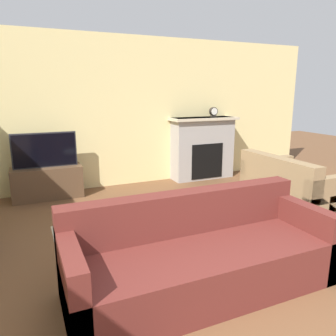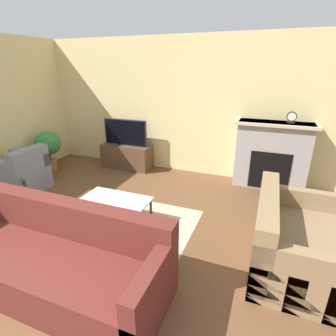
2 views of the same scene
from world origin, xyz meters
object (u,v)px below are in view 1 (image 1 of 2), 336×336
object	(u,v)px
coffee_table	(150,209)
mantel_clock	(213,112)
couch_sectional	(200,257)
couch_loveseat	(293,190)
tv	(45,150)

from	to	relation	value
coffee_table	mantel_clock	size ratio (longest dim) A/B	5.00
couch_sectional	couch_loveseat	world-z (taller)	same
tv	couch_sectional	world-z (taller)	tv
tv	coffee_table	bearing A→B (deg)	-64.36
couch_sectional	coffee_table	size ratio (longest dim) A/B	2.45
couch_loveseat	mantel_clock	distance (m)	2.37
tv	couch_sectional	bearing A→B (deg)	-72.20
tv	couch_loveseat	distance (m)	3.92
tv	coffee_table	xyz separation A→B (m)	(1.00, -2.09, -0.45)
coffee_table	mantel_clock	distance (m)	3.25
tv	couch_loveseat	bearing A→B (deg)	-31.50
couch_loveseat	couch_sectional	bearing A→B (deg)	117.91
coffee_table	couch_sectional	bearing A→B (deg)	-88.19
couch_sectional	coffee_table	bearing A→B (deg)	91.81
mantel_clock	couch_loveseat	bearing A→B (deg)	-86.92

